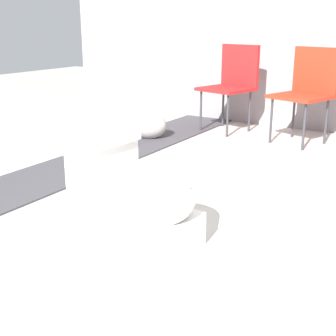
% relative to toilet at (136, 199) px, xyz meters
% --- Properties ---
extents(ground_plane, '(14.00, 14.00, 0.00)m').
position_rel_toilet_xyz_m(ground_plane, '(0.04, 0.15, -0.22)').
color(ground_plane, '#B7B2A8').
extents(gravel_strip, '(0.56, 8.00, 0.01)m').
position_rel_toilet_xyz_m(gravel_strip, '(-1.11, 0.65, -0.21)').
color(gravel_strip, '#423F44').
rests_on(gravel_strip, ground).
extents(toilet, '(0.66, 0.43, 0.52)m').
position_rel_toilet_xyz_m(toilet, '(0.00, 0.00, 0.00)').
color(toilet, white).
rests_on(toilet, ground).
extents(folding_chair_left, '(0.54, 0.54, 0.83)m').
position_rel_toilet_xyz_m(folding_chair_left, '(-0.66, 2.57, 0.29)').
color(folding_chair_left, red).
rests_on(folding_chair_left, ground).
extents(folding_chair_middle, '(0.55, 0.55, 0.83)m').
position_rel_toilet_xyz_m(folding_chair_middle, '(0.11, 2.46, 0.29)').
color(folding_chair_middle, red).
rests_on(folding_chair_middle, ground).
extents(boulder_near, '(0.37, 0.37, 0.19)m').
position_rel_toilet_xyz_m(boulder_near, '(-1.17, 1.33, -0.12)').
color(boulder_near, '#B7B2AD').
rests_on(boulder_near, ground).
extents(boulder_far, '(0.41, 0.38, 0.26)m').
position_rel_toilet_xyz_m(boulder_far, '(-1.15, 1.82, -0.09)').
color(boulder_far, '#B7B2AD').
rests_on(boulder_far, ground).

